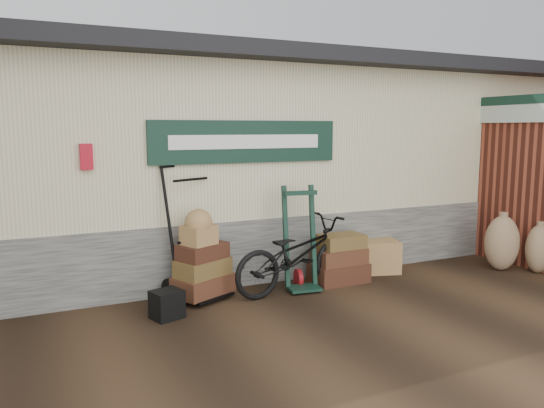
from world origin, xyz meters
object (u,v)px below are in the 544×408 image
at_px(green_barrow, 301,238).
at_px(bicycle, 297,251).
at_px(suitcase_stack, 339,258).
at_px(black_trunk, 167,304).
at_px(wicker_hamper, 373,256).
at_px(porter_trolley, 192,231).

relative_size(green_barrow, bicycle, 0.73).
bearing_deg(suitcase_stack, black_trunk, -171.44).
height_order(suitcase_stack, black_trunk, suitcase_stack).
bearing_deg(bicycle, wicker_hamper, -83.94).
bearing_deg(bicycle, black_trunk, 90.28).
bearing_deg(green_barrow, suitcase_stack, 12.65).
relative_size(wicker_hamper, black_trunk, 2.25).
bearing_deg(bicycle, suitcase_stack, -87.67).
xyz_separation_m(green_barrow, black_trunk, (-1.89, -0.33, -0.53)).
relative_size(wicker_hamper, bicycle, 0.39).
bearing_deg(suitcase_stack, porter_trolley, 173.18).
height_order(green_barrow, suitcase_stack, green_barrow).
bearing_deg(suitcase_stack, green_barrow, -175.62).
relative_size(porter_trolley, green_barrow, 1.24).
relative_size(porter_trolley, black_trunk, 5.30).
bearing_deg(porter_trolley, suitcase_stack, -31.11).
bearing_deg(porter_trolley, black_trunk, -152.72).
bearing_deg(porter_trolley, green_barrow, -36.06).
bearing_deg(green_barrow, bicycle, -130.16).
bearing_deg(wicker_hamper, suitcase_stack, -162.76).
xyz_separation_m(suitcase_stack, wicker_hamper, (0.75, 0.23, -0.10)).
distance_m(porter_trolley, wicker_hamper, 2.84).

